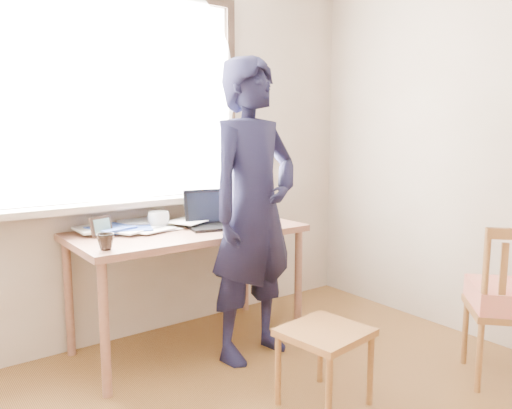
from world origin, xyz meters
TOP-DOWN VIEW (x-y plane):
  - room_shell at (-0.02, 0.20)m, footprint 3.52×4.02m
  - desk at (0.13, 1.63)m, footprint 1.44×0.72m
  - laptop at (0.30, 1.60)m, footprint 0.40×0.35m
  - mug_white at (-0.01, 1.77)m, footprint 0.18×0.18m
  - mug_dark at (-0.49, 1.39)m, footprint 0.11×0.11m
  - mouse at (0.57, 1.53)m, footprint 0.09×0.06m
  - desk_clutter at (-0.14, 1.81)m, footprint 0.78×0.50m
  - book_a at (-0.23, 1.81)m, footprint 0.24×0.30m
  - book_b at (0.45, 1.92)m, footprint 0.30×0.31m
  - picture_frame at (-0.40, 1.73)m, footprint 0.14×0.05m
  - work_chair at (0.32, 0.58)m, footprint 0.44×0.42m
  - side_chair at (1.30, 0.14)m, footprint 0.58×0.58m
  - person at (0.39, 1.28)m, footprint 0.72×0.53m

SIDE VIEW (x-z plane):
  - work_chair at x=0.32m, z-range 0.14..0.54m
  - side_chair at x=1.30m, z-range 0.02..0.92m
  - desk at x=0.13m, z-range 0.31..1.08m
  - book_b at x=0.45m, z-range 0.77..0.79m
  - book_a at x=-0.23m, z-range 0.77..0.80m
  - mouse at x=0.57m, z-range 0.77..0.81m
  - desk_clutter at x=-0.14m, z-range 0.77..0.83m
  - mug_dark at x=-0.49m, z-range 0.77..0.86m
  - mug_white at x=-0.01m, z-range 0.77..0.88m
  - picture_frame at x=-0.40m, z-range 0.77..0.88m
  - laptop at x=0.30m, z-range 0.71..0.95m
  - person at x=0.39m, z-range 0.00..1.83m
  - room_shell at x=-0.02m, z-range 0.33..2.94m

